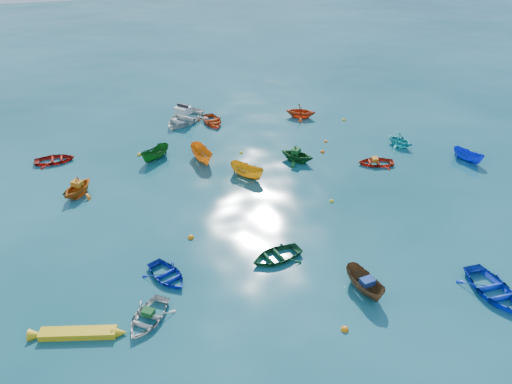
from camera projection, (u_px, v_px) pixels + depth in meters
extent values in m
plane|color=#093B43|center=(278.00, 240.00, 29.39)|extent=(160.00, 160.00, 0.00)
imported|color=#0D22A2|center=(167.00, 278.00, 26.58)|extent=(3.07, 3.42, 0.58)
imported|color=beige|center=(148.00, 320.00, 23.97)|extent=(3.35, 3.56, 0.60)
imported|color=brown|center=(364.00, 290.00, 25.75)|extent=(1.59, 3.00, 1.10)
imported|color=#0F34C5|center=(491.00, 293.00, 25.57)|extent=(2.62, 3.64, 0.75)
imported|color=#C15B12|center=(79.00, 195.00, 33.75)|extent=(3.46, 3.55, 1.42)
imported|color=orange|center=(247.00, 177.00, 35.86)|extent=(2.63, 2.93, 1.11)
imported|color=#0F4121|center=(276.00, 259.00, 27.95)|extent=(3.43, 2.80, 0.62)
imported|color=#1BA8AC|center=(399.00, 146.00, 40.19)|extent=(2.77, 2.91, 1.19)
imported|color=#A7170D|center=(55.00, 162.00, 37.82)|extent=(3.00, 2.20, 0.61)
imported|color=orange|center=(202.00, 160.00, 38.01)|extent=(1.77, 3.30, 1.21)
imported|color=#124E1D|center=(297.00, 161.00, 37.90)|extent=(3.46, 3.45, 1.38)
imported|color=red|center=(375.00, 164.00, 37.50)|extent=(3.06, 2.51, 0.56)
imported|color=#102CD4|center=(467.00, 160.00, 38.02)|extent=(1.84, 2.67, 0.97)
imported|color=#BF3C0F|center=(213.00, 123.00, 44.01)|extent=(2.53, 3.30, 0.64)
imported|color=#C73E12|center=(300.00, 117.00, 45.12)|extent=(3.41, 3.24, 1.40)
imported|color=#125016|center=(156.00, 159.00, 38.22)|extent=(2.76, 2.57, 1.06)
imported|color=silver|center=(184.00, 122.00, 44.31)|extent=(5.55, 5.58, 1.55)
cube|color=#134F1E|center=(148.00, 312.00, 23.82)|extent=(0.71, 0.68, 0.28)
cube|color=navy|center=(367.00, 282.00, 25.26)|extent=(0.76, 0.63, 0.33)
cube|color=orange|center=(77.00, 183.00, 33.34)|extent=(0.86, 0.82, 0.33)
cube|color=#124B19|center=(296.00, 151.00, 37.49)|extent=(0.87, 0.88, 0.34)
cube|color=orange|center=(375.00, 159.00, 37.28)|extent=(0.55, 0.65, 0.27)
sphere|color=gold|center=(332.00, 202.00, 33.03)|extent=(0.30, 0.30, 0.30)
sphere|color=orange|center=(345.00, 330.00, 23.45)|extent=(0.38, 0.38, 0.38)
sphere|color=orange|center=(191.00, 238.00, 29.61)|extent=(0.39, 0.39, 0.39)
sphere|color=yellow|center=(241.00, 153.00, 39.07)|extent=(0.30, 0.30, 0.30)
sphere|color=orange|center=(326.00, 142.00, 40.79)|extent=(0.30, 0.30, 0.30)
sphere|color=yellow|center=(139.00, 155.00, 38.78)|extent=(0.37, 0.37, 0.37)
sphere|color=#FA630D|center=(323.00, 152.00, 39.19)|extent=(0.36, 0.36, 0.36)
sphere|color=gold|center=(344.00, 120.00, 44.59)|extent=(0.33, 0.33, 0.33)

